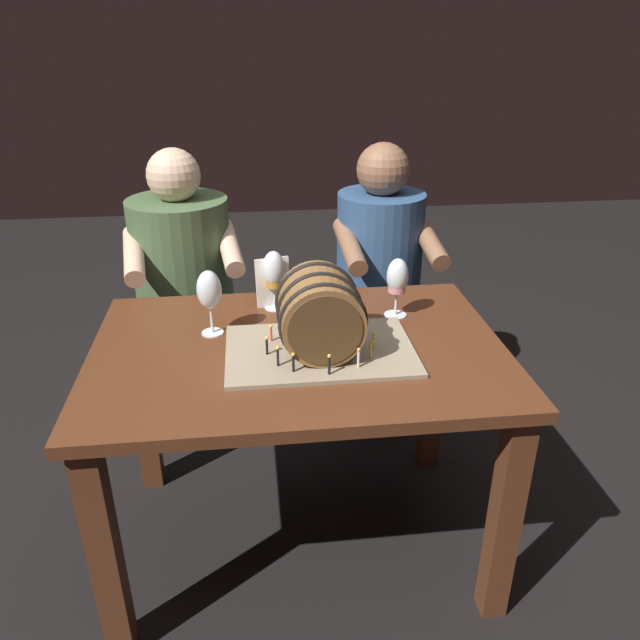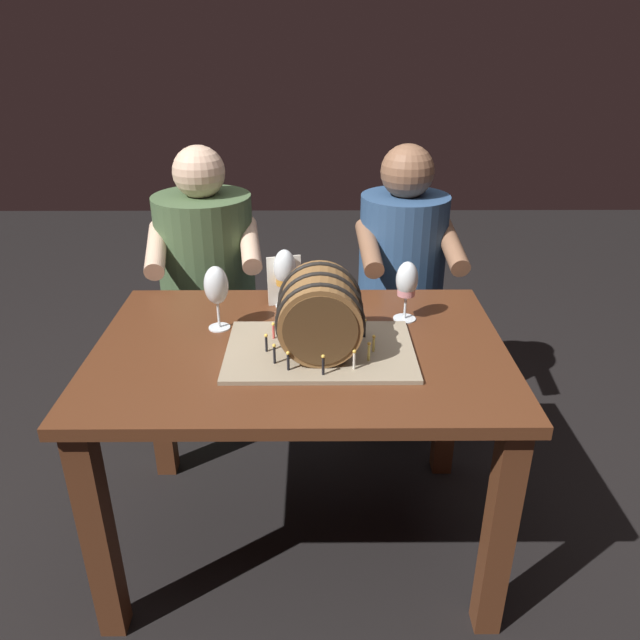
{
  "view_description": "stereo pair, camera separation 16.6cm",
  "coord_description": "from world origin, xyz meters",
  "views": [
    {
      "loc": [
        -0.12,
        -1.53,
        1.54
      ],
      "look_at": [
        0.06,
        -0.04,
        0.82
      ],
      "focal_mm": 34.41,
      "sensor_mm": 36.0,
      "label": 1
    },
    {
      "loc": [
        0.05,
        -1.54,
        1.54
      ],
      "look_at": [
        0.06,
        -0.04,
        0.82
      ],
      "focal_mm": 34.41,
      "sensor_mm": 36.0,
      "label": 2
    }
  ],
  "objects": [
    {
      "name": "ground_plane",
      "position": [
        0.0,
        0.0,
        0.0
      ],
      "size": [
        8.0,
        8.0,
        0.0
      ],
      "primitive_type": "plane",
      "color": "black"
    },
    {
      "name": "wine_glass_amber",
      "position": [
        -0.05,
        0.27,
        0.84
      ],
      "size": [
        0.07,
        0.07,
        0.19
      ],
      "color": "white",
      "rests_on": "dining_table"
    },
    {
      "name": "menu_card",
      "position": [
        -0.06,
        0.29,
        0.8
      ],
      "size": [
        0.11,
        0.05,
        0.16
      ],
      "primitive_type": "cube",
      "rotation": [
        -0.09,
        0.0,
        0.23
      ],
      "color": "silver",
      "rests_on": "dining_table"
    },
    {
      "name": "wine_glass_rose",
      "position": [
        0.32,
        0.17,
        0.84
      ],
      "size": [
        0.07,
        0.07,
        0.19
      ],
      "color": "white",
      "rests_on": "dining_table"
    },
    {
      "name": "dining_table",
      "position": [
        0.0,
        0.0,
        0.6
      ],
      "size": [
        1.17,
        0.8,
        0.72
      ],
      "color": "#562D19",
      "rests_on": "ground"
    },
    {
      "name": "person_seated_right",
      "position": [
        0.38,
        0.71,
        0.54
      ],
      "size": [
        0.39,
        0.48,
        1.16
      ],
      "color": "#1B2D46",
      "rests_on": "ground"
    },
    {
      "name": "wine_glass_empty",
      "position": [
        -0.24,
        0.11,
        0.86
      ],
      "size": [
        0.07,
        0.07,
        0.2
      ],
      "color": "white",
      "rests_on": "dining_table"
    },
    {
      "name": "barrel_cake",
      "position": [
        0.06,
        -0.04,
        0.83
      ],
      "size": [
        0.52,
        0.35,
        0.24
      ],
      "color": "gray",
      "rests_on": "dining_table"
    },
    {
      "name": "person_seated_left",
      "position": [
        -0.38,
        0.71,
        0.55
      ],
      "size": [
        0.45,
        0.53,
        1.16
      ],
      "color": "#2A3A24",
      "rests_on": "ground"
    }
  ]
}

